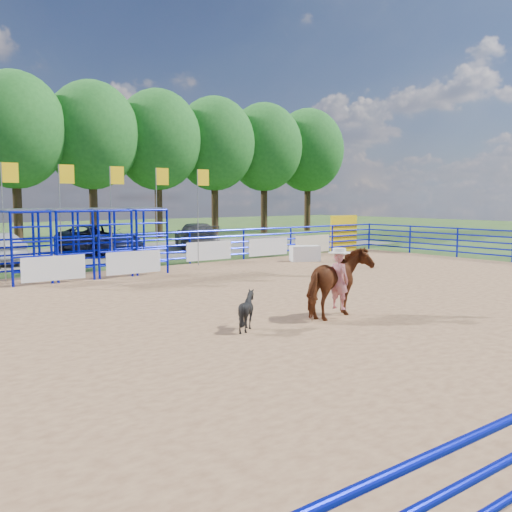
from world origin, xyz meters
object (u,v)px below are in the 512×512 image
calf (247,311)px  car_c (99,240)px  announcer_table (305,253)px  horse_and_rider (339,281)px  car_d (196,236)px

calf → car_c: (4.25, 18.71, 0.32)m
announcer_table → horse_and_rider: 12.63m
announcer_table → car_c: 11.15m
horse_and_rider → car_c: horse_and_rider is taller
announcer_table → horse_and_rider: (-7.92, -9.82, 0.57)m
announcer_table → calf: (-10.48, -9.47, 0.08)m
announcer_table → car_d: car_d is taller
horse_and_rider → calf: (-2.56, 0.35, -0.49)m
calf → announcer_table: bearing=-45.1°
car_d → horse_and_rider: bearing=92.1°
announcer_table → car_c: bearing=124.0°
calf → car_d: (9.91, 18.12, 0.31)m
calf → car_d: size_ratio=0.17×
car_d → announcer_table: bearing=117.6°
car_c → car_d: (5.66, -0.59, -0.01)m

